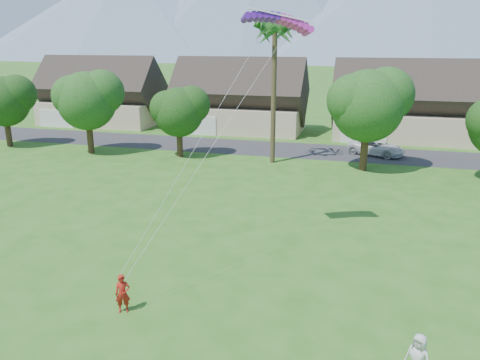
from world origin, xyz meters
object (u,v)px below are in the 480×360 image
(parafoil_kite, at_px, (278,18))
(parked_car, at_px, (376,147))
(kite_flyer, at_px, (123,294))
(watcher, at_px, (418,358))

(parafoil_kite, bearing_deg, parked_car, 51.83)
(kite_flyer, xyz_separation_m, parked_car, (10.08, 31.12, -0.08))
(kite_flyer, xyz_separation_m, watcher, (11.16, -1.16, 0.04))
(kite_flyer, height_order, parked_car, kite_flyer)
(kite_flyer, relative_size, parafoil_kite, 0.45)
(kite_flyer, xyz_separation_m, parafoil_kite, (4.49, 8.62, 10.84))
(watcher, bearing_deg, kite_flyer, -152.89)
(watcher, relative_size, parked_car, 0.32)
(parafoil_kite, bearing_deg, kite_flyer, -141.75)
(parked_car, height_order, parafoil_kite, parafoil_kite)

